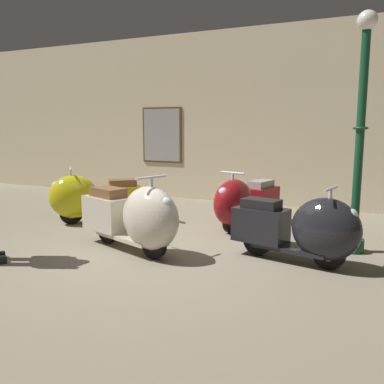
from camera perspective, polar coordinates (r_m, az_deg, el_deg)
The scene contains 7 objects.
ground_plane at distance 5.65m, azimuth -6.13°, elevation -8.41°, with size 60.00×60.00×0.00m, color gray.
showroom_back_wall at distance 9.23m, azimuth 7.34°, elevation 10.11°, with size 18.00×0.24×3.74m.
scooter_0 at distance 7.46m, azimuth -13.99°, elevation -0.80°, with size 1.50×1.40×0.98m.
scooter_1 at distance 5.58m, azimuth -7.64°, elevation -3.48°, with size 1.81×1.05×1.07m.
scooter_2 at distance 6.87m, azimuth 6.92°, elevation -1.44°, with size 0.85×1.66×0.98m.
scooter_3 at distance 5.27m, azimuth 15.24°, elevation -4.90°, with size 1.67×0.76×0.98m.
lamppost at distance 5.86m, azimuth 22.13°, elevation 7.36°, with size 0.28×0.28×3.12m.
Camera 1 is at (2.80, -4.60, 1.70)m, focal length 38.74 mm.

